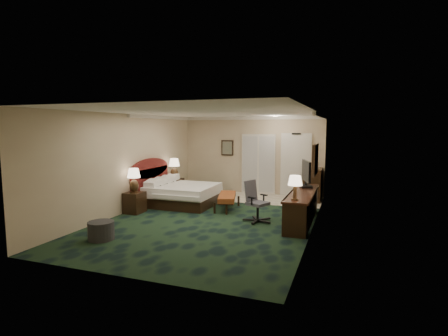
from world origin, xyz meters
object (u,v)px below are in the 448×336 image
(tv, at_px, (306,174))
(minibar, at_px, (313,184))
(bed, at_px, (183,195))
(lamp_far, at_px, (174,169))
(bed_bench, at_px, (227,202))
(desk_chair, at_px, (258,202))
(nightstand_near, at_px, (135,202))
(desk, at_px, (302,207))
(ottoman, at_px, (101,231))
(nightstand_far, at_px, (174,188))
(lamp_near, at_px, (134,181))

(tv, height_order, minibar, tv)
(bed, bearing_deg, lamp_far, 131.30)
(bed, bearing_deg, bed_bench, -5.97)
(desk_chair, bearing_deg, bed, 179.91)
(nightstand_near, distance_m, desk, 4.48)
(bed, height_order, desk_chair, desk_chair)
(ottoman, height_order, desk_chair, desk_chair)
(nightstand_far, distance_m, tv, 4.58)
(nightstand_far, height_order, lamp_near, lamp_near)
(nightstand_far, relative_size, lamp_near, 0.96)
(lamp_far, bearing_deg, minibar, 14.42)
(desk, distance_m, desk_chair, 1.09)
(lamp_far, bearing_deg, nightstand_near, -91.62)
(desk, height_order, tv, tv)
(nightstand_far, xyz_separation_m, bed_bench, (2.24, -1.01, -0.10))
(nightstand_near, relative_size, lamp_far, 0.84)
(nightstand_far, xyz_separation_m, desk, (4.42, -1.68, 0.06))
(tv, bearing_deg, ottoman, -155.02)
(desk_chair, height_order, minibar, minibar)
(ottoman, height_order, desk, desk)
(lamp_near, height_order, tv, tv)
(bed, distance_m, bed_bench, 1.47)
(nightstand_near, relative_size, desk, 0.21)
(tv, xyz_separation_m, desk_chair, (-1.03, -1.06, -0.60))
(lamp_far, xyz_separation_m, desk_chair, (3.35, -1.99, -0.47))
(ottoman, bearing_deg, minibar, 55.95)
(bed, bearing_deg, ottoman, -91.98)
(lamp_near, bearing_deg, lamp_far, 89.12)
(desk, bearing_deg, nightstand_near, -173.08)
(nightstand_far, bearing_deg, lamp_far, -15.10)
(bed, xyz_separation_m, lamp_far, (-0.74, 0.85, 0.67))
(bed, xyz_separation_m, desk, (3.64, -0.82, 0.08))
(tv, bearing_deg, bed_bench, 163.89)
(desk, bearing_deg, minibar, 90.34)
(lamp_far, height_order, desk_chair, lamp_far)
(nightstand_near, xyz_separation_m, minibar, (4.43, 3.33, 0.23))
(desk, xyz_separation_m, minibar, (-0.02, 2.79, 0.13))
(bed, bearing_deg, minibar, 28.50)
(bed, bearing_deg, desk, -12.74)
(lamp_near, height_order, minibar, lamp_near)
(lamp_far, xyz_separation_m, tv, (4.38, -0.93, 0.14))
(ottoman, distance_m, tv, 5.22)
(desk_chair, bearing_deg, desk, 40.61)
(lamp_near, bearing_deg, desk, 7.50)
(ottoman, bearing_deg, desk_chair, 41.77)
(desk_chair, bearing_deg, bed_bench, 162.80)
(tv, bearing_deg, nightstand_near, 178.14)
(nightstand_near, distance_m, lamp_far, 2.32)
(lamp_far, height_order, desk, lamp_far)
(ottoman, bearing_deg, bed, 88.02)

